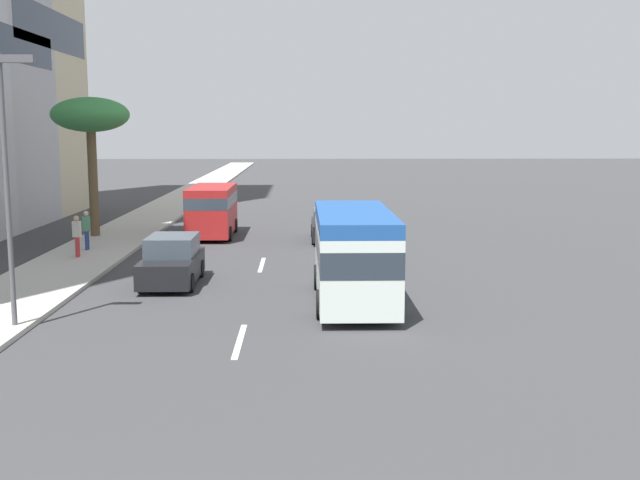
{
  "coord_description": "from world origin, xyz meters",
  "views": [
    {
      "loc": [
        -5.79,
        -1.61,
        5.41
      ],
      "look_at": [
        16.21,
        -2.13,
        2.18
      ],
      "focal_mm": 42.84,
      "sensor_mm": 36.0,
      "label": 1
    }
  ],
  "objects_px": {
    "van_fourth": "(212,208)",
    "car_second": "(172,262)",
    "pedestrian_mid_block": "(86,228)",
    "pedestrian_by_tree": "(77,234)",
    "car_lead": "(330,226)",
    "palm_tree": "(90,118)",
    "street_lamp": "(9,161)",
    "minibus_third": "(354,252)"
  },
  "relations": [
    {
      "from": "car_lead",
      "to": "pedestrian_by_tree",
      "type": "xyz_separation_m",
      "value": [
        -5.37,
        10.62,
        0.36
      ]
    },
    {
      "from": "pedestrian_mid_block",
      "to": "pedestrian_by_tree",
      "type": "height_order",
      "value": "pedestrian_by_tree"
    },
    {
      "from": "car_lead",
      "to": "minibus_third",
      "type": "xyz_separation_m",
      "value": [
        -13.26,
        -0.23,
        0.85
      ]
    },
    {
      "from": "car_second",
      "to": "pedestrian_mid_block",
      "type": "height_order",
      "value": "pedestrian_mid_block"
    },
    {
      "from": "car_second",
      "to": "pedestrian_by_tree",
      "type": "xyz_separation_m",
      "value": [
        4.9,
        4.7,
        0.3
      ]
    },
    {
      "from": "car_lead",
      "to": "car_second",
      "type": "xyz_separation_m",
      "value": [
        -10.26,
        5.92,
        0.06
      ]
    },
    {
      "from": "palm_tree",
      "to": "street_lamp",
      "type": "relative_size",
      "value": 0.94
    },
    {
      "from": "pedestrian_mid_block",
      "to": "palm_tree",
      "type": "xyz_separation_m",
      "value": [
        4.48,
        0.84,
        4.83
      ]
    },
    {
      "from": "car_lead",
      "to": "pedestrian_by_tree",
      "type": "relative_size",
      "value": 2.5
    },
    {
      "from": "car_lead",
      "to": "car_second",
      "type": "height_order",
      "value": "car_second"
    },
    {
      "from": "car_second",
      "to": "pedestrian_by_tree",
      "type": "height_order",
      "value": "pedestrian_by_tree"
    },
    {
      "from": "van_fourth",
      "to": "pedestrian_mid_block",
      "type": "xyz_separation_m",
      "value": [
        -5.04,
        4.88,
        -0.36
      ]
    },
    {
      "from": "van_fourth",
      "to": "palm_tree",
      "type": "bearing_deg",
      "value": -84.49
    },
    {
      "from": "pedestrian_by_tree",
      "to": "street_lamp",
      "type": "bearing_deg",
      "value": -79.81
    },
    {
      "from": "pedestrian_mid_block",
      "to": "car_lead",
      "type": "bearing_deg",
      "value": -172.65
    },
    {
      "from": "pedestrian_by_tree",
      "to": "palm_tree",
      "type": "distance_m",
      "value": 8.05
    },
    {
      "from": "car_second",
      "to": "minibus_third",
      "type": "xyz_separation_m",
      "value": [
        -3.0,
        -6.15,
        0.79
      ]
    },
    {
      "from": "palm_tree",
      "to": "car_second",
      "type": "bearing_deg",
      "value": -153.24
    },
    {
      "from": "van_fourth",
      "to": "pedestrian_mid_block",
      "type": "relative_size",
      "value": 3.17
    },
    {
      "from": "pedestrian_mid_block",
      "to": "palm_tree",
      "type": "distance_m",
      "value": 6.64
    },
    {
      "from": "van_fourth",
      "to": "pedestrian_by_tree",
      "type": "distance_m",
      "value": 8.4
    },
    {
      "from": "car_second",
      "to": "palm_tree",
      "type": "bearing_deg",
      "value": -153.24
    },
    {
      "from": "pedestrian_mid_block",
      "to": "street_lamp",
      "type": "distance_m",
      "value": 13.45
    },
    {
      "from": "van_fourth",
      "to": "car_second",
      "type": "bearing_deg",
      "value": -0.18
    },
    {
      "from": "car_second",
      "to": "van_fourth",
      "type": "relative_size",
      "value": 0.78
    },
    {
      "from": "van_fourth",
      "to": "palm_tree",
      "type": "relative_size",
      "value": 0.8
    },
    {
      "from": "minibus_third",
      "to": "pedestrian_by_tree",
      "type": "bearing_deg",
      "value": 53.96
    },
    {
      "from": "car_lead",
      "to": "pedestrian_mid_block",
      "type": "distance_m",
      "value": 11.31
    },
    {
      "from": "car_lead",
      "to": "car_second",
      "type": "relative_size",
      "value": 1.02
    },
    {
      "from": "pedestrian_by_tree",
      "to": "palm_tree",
      "type": "bearing_deg",
      "value": 100.72
    },
    {
      "from": "minibus_third",
      "to": "pedestrian_by_tree",
      "type": "distance_m",
      "value": 13.43
    },
    {
      "from": "minibus_third",
      "to": "street_lamp",
      "type": "bearing_deg",
      "value": 108.5
    },
    {
      "from": "pedestrian_mid_block",
      "to": "palm_tree",
      "type": "relative_size",
      "value": 0.25
    },
    {
      "from": "car_lead",
      "to": "pedestrian_mid_block",
      "type": "bearing_deg",
      "value": 107.93
    },
    {
      "from": "pedestrian_mid_block",
      "to": "pedestrian_by_tree",
      "type": "bearing_deg",
      "value": 83.53
    },
    {
      "from": "car_second",
      "to": "pedestrian_by_tree",
      "type": "bearing_deg",
      "value": -136.16
    },
    {
      "from": "car_second",
      "to": "van_fourth",
      "type": "height_order",
      "value": "van_fourth"
    },
    {
      "from": "palm_tree",
      "to": "street_lamp",
      "type": "bearing_deg",
      "value": -171.6
    },
    {
      "from": "minibus_third",
      "to": "van_fourth",
      "type": "relative_size",
      "value": 1.29
    },
    {
      "from": "pedestrian_mid_block",
      "to": "pedestrian_by_tree",
      "type": "xyz_separation_m",
      "value": [
        -1.89,
        -0.14,
        0.01
      ]
    },
    {
      "from": "minibus_third",
      "to": "street_lamp",
      "type": "height_order",
      "value": "street_lamp"
    },
    {
      "from": "van_fourth",
      "to": "street_lamp",
      "type": "height_order",
      "value": "street_lamp"
    }
  ]
}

